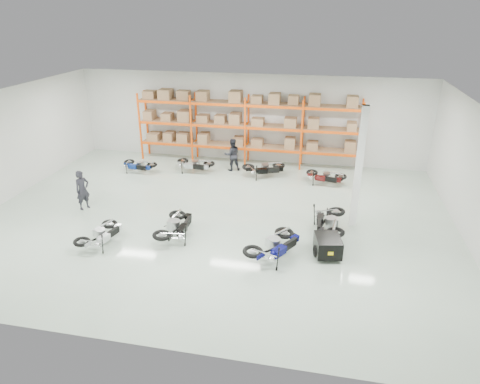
% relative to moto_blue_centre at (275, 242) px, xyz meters
% --- Properties ---
extents(room, '(18.00, 18.00, 18.00)m').
position_rel_moto_blue_centre_xyz_m(room, '(-2.63, 2.42, 1.65)').
color(room, '#B9CEBB').
rests_on(room, ground).
extents(pallet_rack, '(11.28, 0.98, 3.62)m').
position_rel_moto_blue_centre_xyz_m(pallet_rack, '(-2.63, 8.87, 1.66)').
color(pallet_rack, '#FF550D').
rests_on(pallet_rack, ground).
extents(structural_column, '(0.25, 0.25, 4.50)m').
position_rel_moto_blue_centre_xyz_m(structural_column, '(2.57, 2.92, 1.65)').
color(structural_column, white).
rests_on(structural_column, ground).
extents(moto_blue_centre, '(1.83, 2.17, 1.26)m').
position_rel_moto_blue_centre_xyz_m(moto_blue_centre, '(0.00, 0.00, 0.00)').
color(moto_blue_centre, '#07084F').
rests_on(moto_blue_centre, ground).
extents(moto_silver_left, '(1.16, 1.79, 1.07)m').
position_rel_moto_blue_centre_xyz_m(moto_silver_left, '(-5.93, -0.36, -0.09)').
color(moto_silver_left, '#B3B5BA').
rests_on(moto_silver_left, ground).
extents(moto_black_far_left, '(0.95, 1.88, 1.21)m').
position_rel_moto_blue_centre_xyz_m(moto_black_far_left, '(-3.58, 0.64, -0.03)').
color(moto_black_far_left, black).
rests_on(moto_black_far_left, ground).
extents(moto_touring_right, '(1.03, 2.00, 1.27)m').
position_rel_moto_blue_centre_xyz_m(moto_touring_right, '(1.67, 2.01, 0.01)').
color(moto_touring_right, black).
rests_on(moto_touring_right, ground).
extents(trailer, '(0.97, 1.72, 0.70)m').
position_rel_moto_blue_centre_xyz_m(trailer, '(1.67, 0.41, -0.19)').
color(trailer, black).
rests_on(trailer, ground).
extents(moto_back_a, '(1.65, 0.98, 1.01)m').
position_rel_moto_blue_centre_xyz_m(moto_back_a, '(-7.60, 6.46, -0.12)').
color(moto_back_a, navy).
rests_on(moto_back_a, ground).
extents(moto_back_b, '(1.76, 0.99, 1.09)m').
position_rel_moto_blue_centre_xyz_m(moto_back_b, '(-4.91, 7.06, -0.08)').
color(moto_back_b, '#A2A6AC').
rests_on(moto_back_b, ground).
extents(moto_back_c, '(2.00, 1.49, 1.16)m').
position_rel_moto_blue_centre_xyz_m(moto_back_c, '(-1.42, 7.12, -0.05)').
color(moto_back_c, black).
rests_on(moto_back_c, ground).
extents(moto_back_d, '(1.73, 1.10, 1.04)m').
position_rel_moto_blue_centre_xyz_m(moto_back_d, '(1.46, 6.73, -0.11)').
color(moto_back_d, '#440D0E').
rests_on(moto_back_d, ground).
extents(person_left, '(0.62, 0.70, 1.61)m').
position_rel_moto_blue_centre_xyz_m(person_left, '(-8.02, 2.15, 0.21)').
color(person_left, '#22222A').
rests_on(person_left, ground).
extents(person_back, '(0.97, 0.88, 1.63)m').
position_rel_moto_blue_centre_xyz_m(person_back, '(-3.13, 7.67, 0.22)').
color(person_back, black).
rests_on(person_back, ground).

